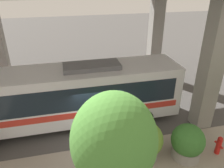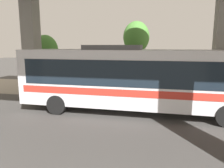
# 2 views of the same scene
# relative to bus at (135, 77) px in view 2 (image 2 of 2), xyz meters

# --- Properties ---
(ground_plane) EXTENTS (80.00, 80.00, 0.00)m
(ground_plane) POSITION_rel_bus_xyz_m (-2.31, -1.25, -1.91)
(ground_plane) COLOR #474442
(ground_plane) RESTS_ON ground
(sidewalk_strip) EXTENTS (6.00, 40.00, 0.02)m
(sidewalk_strip) POSITION_rel_bus_xyz_m (-5.31, -1.25, -1.90)
(sidewalk_strip) COLOR gray
(sidewalk_strip) RESTS_ON ground
(bus) EXTENTS (2.67, 11.86, 3.51)m
(bus) POSITION_rel_bus_xyz_m (0.00, 0.00, 0.00)
(bus) COLOR silver
(bus) RESTS_ON ground
(fire_hydrant) EXTENTS (0.50, 0.24, 0.98)m
(fire_hydrant) POSITION_rel_bus_xyz_m (-4.09, -6.47, -1.41)
(fire_hydrant) COLOR red
(fire_hydrant) RESTS_ON ground
(planter_front) EXTENTS (1.51, 1.51, 1.73)m
(planter_front) POSITION_rel_bus_xyz_m (-3.92, -4.88, -1.08)
(planter_front) COLOR gray
(planter_front) RESTS_ON ground
(planter_middle) EXTENTS (1.65, 1.65, 1.87)m
(planter_middle) POSITION_rel_bus_xyz_m (-3.50, -2.97, -0.99)
(planter_middle) COLOR gray
(planter_middle) RESTS_ON ground
(planter_back) EXTENTS (1.62, 1.62, 1.94)m
(planter_back) POSITION_rel_bus_xyz_m (-3.41, -1.28, -0.94)
(planter_back) COLOR gray
(planter_back) RESTS_ON ground
(street_tree_near) EXTENTS (1.95, 1.95, 4.29)m
(street_tree_near) POSITION_rel_bus_xyz_m (-4.82, -7.71, 1.20)
(street_tree_near) COLOR brown
(street_tree_near) RESTS_ON ground
(street_tree_far) EXTENTS (2.08, 2.08, 5.37)m
(street_tree_far) POSITION_rel_bus_xyz_m (-6.70, -0.75, 2.20)
(street_tree_far) COLOR brown
(street_tree_far) RESTS_ON ground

